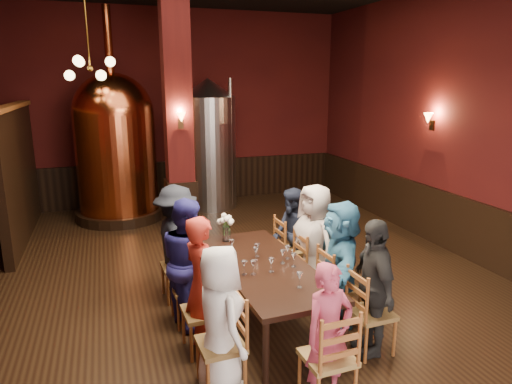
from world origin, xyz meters
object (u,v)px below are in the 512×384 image
object	(u,v)px
person_1	(202,285)
person_2	(188,262)
person_0	(220,319)
copper_kettle	(116,145)
dining_table	(264,269)
rose_vase	(226,223)
steel_vessel	(209,144)

from	to	relation	value
person_1	person_2	bearing A→B (deg)	-11.50
person_1	person_0	bearing A→B (deg)	168.50
person_2	copper_kettle	world-z (taller)	copper_kettle
dining_table	copper_kettle	distance (m)	5.37
person_1	person_2	xyz separation A→B (m)	(-0.03, 0.66, 0.01)
person_1	rose_vase	distance (m)	1.46
copper_kettle	steel_vessel	xyz separation A→B (m)	(2.06, 0.31, -0.11)
rose_vase	person_0	bearing A→B (deg)	-106.58
person_1	steel_vessel	world-z (taller)	steel_vessel
person_1	person_2	size ratio (longest dim) A/B	0.98
person_0	dining_table	bearing A→B (deg)	-47.65
person_2	steel_vessel	size ratio (longest dim) A/B	0.53
person_0	person_1	size ratio (longest dim) A/B	0.94
copper_kettle	person_0	bearing A→B (deg)	-83.63
dining_table	person_1	bearing A→B (deg)	-158.78
steel_vessel	person_1	bearing A→B (deg)	-103.69
person_2	copper_kettle	bearing A→B (deg)	-4.90
person_0	person_1	xyz separation A→B (m)	(-0.03, 0.67, 0.05)
person_1	person_2	distance (m)	0.66
person_0	copper_kettle	size ratio (longest dim) A/B	0.33
copper_kettle	rose_vase	size ratio (longest dim) A/B	11.13
person_0	person_2	world-z (taller)	person_2
person_1	dining_table	bearing A→B (deg)	-80.28
dining_table	steel_vessel	world-z (taller)	steel_vessel
dining_table	person_2	size ratio (longest dim) A/B	1.56
dining_table	person_2	xyz separation A→B (m)	(-0.86, 0.29, 0.10)
person_2	rose_vase	world-z (taller)	person_2
person_1	copper_kettle	bearing A→B (deg)	-7.20
dining_table	person_2	world-z (taller)	person_2
person_0	steel_vessel	distance (m)	6.61
person_1	rose_vase	size ratio (longest dim) A/B	3.96
person_0	rose_vase	size ratio (longest dim) A/B	3.71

